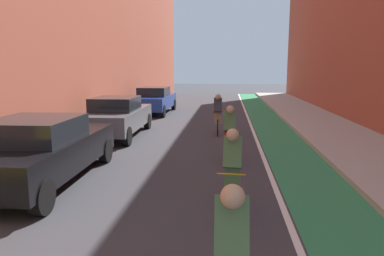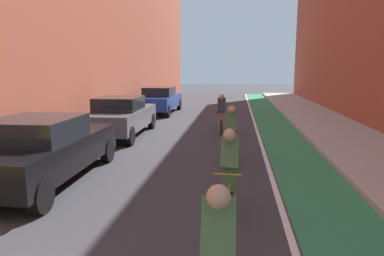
# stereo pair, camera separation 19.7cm
# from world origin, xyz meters

# --- Properties ---
(ground_plane) EXTENTS (90.73, 90.73, 0.00)m
(ground_plane) POSITION_xyz_m (0.00, 16.62, 0.00)
(ground_plane) COLOR #38383D
(bike_lane_paint) EXTENTS (1.60, 41.24, 0.00)m
(bike_lane_paint) POSITION_xyz_m (3.23, 18.62, 0.00)
(bike_lane_paint) COLOR #2D8451
(bike_lane_paint) RESTS_ON ground
(lane_divider_stripe) EXTENTS (0.12, 41.24, 0.00)m
(lane_divider_stripe) POSITION_xyz_m (2.33, 18.62, 0.00)
(lane_divider_stripe) COLOR white
(lane_divider_stripe) RESTS_ON ground
(sidewalk_right) EXTENTS (3.04, 41.24, 0.14)m
(sidewalk_right) POSITION_xyz_m (5.55, 18.62, 0.07)
(sidewalk_right) COLOR #A8A59E
(sidewalk_right) RESTS_ON ground
(parked_sedan_black) EXTENTS (2.12, 4.77, 1.53)m
(parked_sedan_black) POSITION_xyz_m (-2.98, 10.25, 0.79)
(parked_sedan_black) COLOR black
(parked_sedan_black) RESTS_ON ground
(parked_sedan_gray) EXTENTS (1.92, 4.63, 1.53)m
(parked_sedan_gray) POSITION_xyz_m (-2.98, 15.96, 0.79)
(parked_sedan_gray) COLOR #595B60
(parked_sedan_gray) RESTS_ON ground
(parked_sedan_blue) EXTENTS (1.87, 4.73, 1.53)m
(parked_sedan_blue) POSITION_xyz_m (-2.98, 23.04, 0.79)
(parked_sedan_blue) COLOR navy
(parked_sedan_blue) RESTS_ON ground
(cyclist_lead) EXTENTS (0.48, 1.72, 1.61)m
(cyclist_lead) POSITION_xyz_m (1.30, 5.95, 0.85)
(cyclist_lead) COLOR black
(cyclist_lead) RESTS_ON ground
(cyclist_mid) EXTENTS (0.48, 1.68, 1.59)m
(cyclist_mid) POSITION_xyz_m (1.35, 8.98, 0.84)
(cyclist_mid) COLOR black
(cyclist_mid) RESTS_ON ground
(cyclist_trailing) EXTENTS (0.48, 1.69, 1.60)m
(cyclist_trailing) POSITION_xyz_m (1.30, 12.71, 0.85)
(cyclist_trailing) COLOR black
(cyclist_trailing) RESTS_ON ground
(cyclist_far) EXTENTS (0.48, 1.71, 1.61)m
(cyclist_far) POSITION_xyz_m (0.86, 16.88, 0.81)
(cyclist_far) COLOR black
(cyclist_far) RESTS_ON ground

